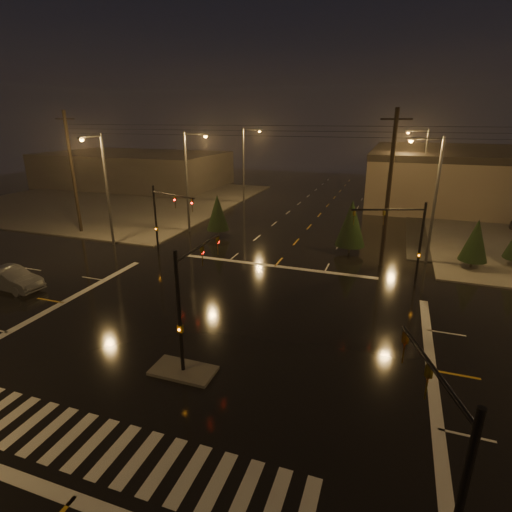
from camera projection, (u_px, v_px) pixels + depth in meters
The scene contains 22 objects.
ground at pixel (219, 331), 22.27m from camera, with size 140.00×140.00×0.00m, color black.
sidewalk_nw at pixel (116, 199), 58.37m from camera, with size 36.00×36.00×0.12m, color #494741.
median_island at pixel (183, 371), 18.68m from camera, with size 3.00×1.60×0.15m, color #494741.
crosswalk at pixel (114, 451), 14.24m from camera, with size 15.00×2.60×0.01m, color beige.
stop_bar_near at pixel (73, 499), 12.46m from camera, with size 16.00×0.50×0.01m, color beige.
stop_bar_far at pixel (275, 266), 32.08m from camera, with size 16.00×0.50×0.01m, color beige.
commercial_block at pixel (135, 169), 69.73m from camera, with size 30.00×18.00×5.60m, color #3C3634.
signal_mast_median at pixel (188, 291), 18.30m from camera, with size 0.25×4.59×6.00m.
signal_mast_ne at pixel (406, 234), 27.11m from camera, with size 4.84×1.86×6.00m.
signal_mast_nw at pixel (163, 213), 33.03m from camera, with size 4.84×1.86×6.00m.
signal_mast_se at pixel (445, 465), 9.17m from camera, with size 1.55×3.87×6.00m.
streetlight_1 at pixel (189, 176), 39.91m from camera, with size 2.77×0.32×10.00m.
streetlight_2 at pixel (246, 161), 54.18m from camera, with size 2.77×0.32×10.00m.
streetlight_3 at pixel (432, 192), 31.15m from camera, with size 2.77×0.32×10.00m.
streetlight_4 at pixel (421, 165), 48.99m from camera, with size 2.77×0.32×10.00m.
streetlight_5 at pixel (104, 183), 35.34m from camera, with size 0.32×2.77×10.00m.
utility_pole_0 at pixel (73, 173), 39.61m from camera, with size 2.20×0.32×12.00m.
utility_pole_1 at pixel (389, 190), 30.25m from camera, with size 2.20×0.32×12.00m.
conifer_0 at pixel (476, 240), 30.78m from camera, with size 2.11×2.11×4.00m.
conifer_3 at pixel (218, 213), 39.35m from camera, with size 2.24×2.24×4.19m.
conifer_4 at pixel (351, 223), 34.37m from camera, with size 2.58×2.58×4.73m.
car_crossing at pixel (11, 279), 27.50m from camera, with size 1.65×4.75×1.56m, color #5B5F63.
Camera 1 is at (8.47, -17.87, 11.27)m, focal length 28.00 mm.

